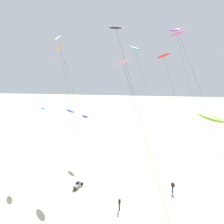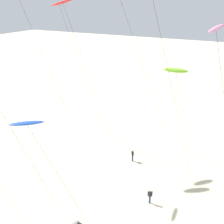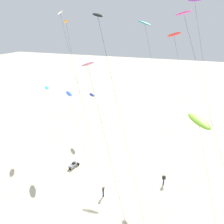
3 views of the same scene
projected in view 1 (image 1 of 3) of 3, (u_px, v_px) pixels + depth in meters
name	position (u px, v px, depth m)	size (l,w,h in m)	color
ground_plane	(109.00, 207.00, 28.42)	(260.00, 260.00, 0.00)	beige
kite_pink	(124.00, 67.00, 19.73)	(7.01, 3.99, 19.07)	pink
kite_teal	(136.00, 50.00, 40.12)	(7.83, 4.15, 22.50)	teal
kite_purple	(176.00, 31.00, 39.90)	(8.45, 5.23, 25.56)	purple
kite_black	(117.00, 32.00, 24.60)	(8.23, 4.91, 23.00)	black
kite_blue	(71.00, 111.00, 34.66)	(5.36, 3.55, 11.60)	blue
kite_cyan	(43.00, 109.00, 37.68)	(3.85, 2.67, 11.45)	#33BFE0
kite_orange	(60.00, 51.00, 42.33)	(5.92, 3.56, 22.63)	orange
kite_red	(164.00, 57.00, 37.14)	(7.59, 4.72, 20.91)	red
kite_white	(59.00, 43.00, 37.76)	(8.63, 5.07, 23.88)	white
kite_lime	(211.00, 118.00, 25.02)	(5.21, 3.69, 12.93)	#8CD833
kite_magenta	(179.00, 36.00, 30.46)	(10.43, 6.10, 23.45)	#D8339E
kite_navy	(85.00, 117.00, 43.57)	(4.10, 2.77, 8.80)	navy
kite_flyer_nearest	(119.00, 204.00, 27.72)	(0.64, 0.65, 1.67)	navy
kite_flyer_middle	(173.00, 187.00, 31.73)	(0.66, 0.64, 1.67)	navy
beach_buggy	(77.00, 185.00, 33.14)	(1.14, 2.12, 0.82)	gray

